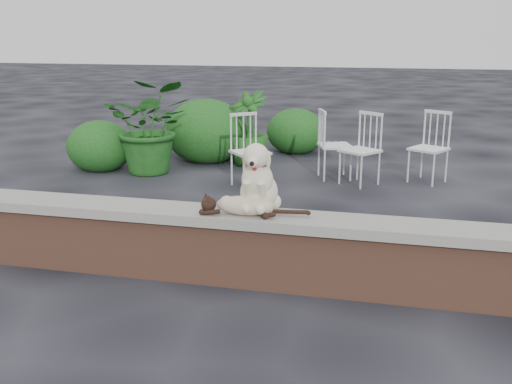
% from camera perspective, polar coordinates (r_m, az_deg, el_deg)
% --- Properties ---
extents(ground, '(60.00, 60.00, 0.00)m').
position_cam_1_polar(ground, '(4.84, -0.96, -8.61)').
color(ground, black).
rests_on(ground, ground).
extents(brick_wall, '(6.00, 0.30, 0.50)m').
position_cam_1_polar(brick_wall, '(4.75, -0.98, -5.84)').
color(brick_wall, brown).
rests_on(brick_wall, ground).
extents(capstone, '(6.20, 0.40, 0.08)m').
position_cam_1_polar(capstone, '(4.65, -0.99, -2.50)').
color(capstone, slate).
rests_on(capstone, brick_wall).
extents(dog, '(0.39, 0.50, 0.57)m').
position_cam_1_polar(dog, '(4.63, 0.30, 1.61)').
color(dog, beige).
rests_on(dog, capstone).
extents(cat, '(1.01, 0.27, 0.17)m').
position_cam_1_polar(cat, '(4.56, -1.11, -1.20)').
color(cat, '#C3AF8B').
rests_on(cat, capstone).
extents(chair_d, '(0.76, 0.76, 0.94)m').
position_cam_1_polar(chair_d, '(8.18, 16.25, 4.12)').
color(chair_d, white).
rests_on(chair_d, ground).
extents(chair_e, '(0.72, 0.72, 0.94)m').
position_cam_1_polar(chair_e, '(8.15, 7.60, 4.55)').
color(chair_e, white).
rests_on(chair_e, ground).
extents(chair_a, '(0.79, 0.79, 0.94)m').
position_cam_1_polar(chair_a, '(7.63, -0.57, 3.97)').
color(chair_a, white).
rests_on(chair_a, ground).
extents(chair_b, '(0.78, 0.78, 0.94)m').
position_cam_1_polar(chair_b, '(7.85, 9.96, 4.06)').
color(chair_b, white).
rests_on(chair_b, ground).
extents(potted_plant_a, '(1.42, 1.30, 1.33)m').
position_cam_1_polar(potted_plant_a, '(8.51, -10.02, 6.24)').
color(potted_plant_a, '#154513').
rests_on(potted_plant_a, ground).
extents(potted_plant_b, '(0.83, 0.83, 1.11)m').
position_cam_1_polar(potted_plant_b, '(8.93, -0.78, 6.16)').
color(potted_plant_b, '#154513').
rests_on(potted_plant_b, ground).
extents(shrubbery, '(3.49, 2.85, 1.01)m').
position_cam_1_polar(shrubbery, '(9.27, -4.79, 5.48)').
color(shrubbery, '#154513').
rests_on(shrubbery, ground).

